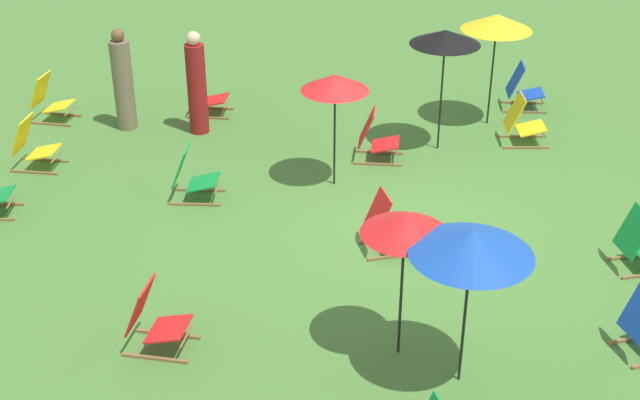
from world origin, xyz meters
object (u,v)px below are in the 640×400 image
Objects in this scene: deckchair_8 at (522,89)px; deckchair_14 at (192,176)px; deckchair_11 at (33,146)px; umbrella_1 at (335,83)px; umbrella_3 at (405,225)px; deckchair_2 at (50,100)px; person_0 at (197,85)px; umbrella_4 at (497,22)px; deckchair_5 at (388,225)px; deckchair_3 at (376,138)px; deckchair_1 at (206,94)px; deckchair_12 at (522,123)px; deckchair_6 at (154,320)px; umbrella_2 at (445,38)px; person_1 at (123,83)px; umbrella_0 at (472,243)px.

deckchair_14 is at bearing 125.65° from deckchair_8.
umbrella_1 is at bearing -88.99° from deckchair_11.
umbrella_3 is at bearing 162.26° from deckchair_8.
deckchair_2 is 1.02× the size of deckchair_11.
umbrella_1 is at bearing 26.18° from person_0.
deckchair_8 is at bearing -51.69° from umbrella_4.
umbrella_3 reaches higher than deckchair_5.
deckchair_2 is 1.03× the size of deckchair_3.
deckchair_3 is at bearing -4.48° from umbrella_3.
deckchair_11 is at bearing 44.93° from umbrella_3.
deckchair_1 is 1.00× the size of deckchair_14.
umbrella_1 reaches higher than deckchair_12.
umbrella_3 is at bearing 2.59° from person_0.
umbrella_2 reaches higher than deckchair_6.
umbrella_4 is at bearing -69.04° from deckchair_11.
deckchair_12 is at bearing -96.93° from deckchair_1.
deckchair_14 is at bearing 121.60° from deckchair_3.
deckchair_2 is (-0.07, 2.69, 0.00)m from deckchair_1.
person_1 is at bearing 32.96° from deckchair_5.
umbrella_3 is 7.42m from person_1.
deckchair_2 is 0.49× the size of umbrella_3.
deckchair_1 is at bearing 18.91° from umbrella_3.
deckchair_6 is 3.60m from umbrella_0.
deckchair_3 is 3.02m from deckchair_14.
umbrella_3 is (-4.96, -4.95, 1.27)m from deckchair_11.
umbrella_2 is at bearing -32.16° from deckchair_5.
deckchair_14 is (-3.14, 0.08, 0.00)m from deckchair_1.
deckchair_2 is 6.95m from deckchair_6.
deckchair_2 is at bearing 34.85° from deckchair_6.
deckchair_14 is 0.48× the size of person_1.
umbrella_0 is at bearing 5.29° from person_0.
deckchair_1 is 8.06m from umbrella_0.
umbrella_0 is (-0.79, -3.25, 1.33)m from deckchair_6.
umbrella_4 is (1.27, -2.13, 1.43)m from deckchair_3.
deckchair_12 is 1.00× the size of deckchair_14.
person_1 is at bearing 84.59° from deckchair_12.
deckchair_6 is at bearing -141.87° from deckchair_11.
deckchair_3 is 3.15m from person_0.
deckchair_2 is 1.00× the size of deckchair_6.
deckchair_2 is at bearing 36.52° from umbrella_3.
deckchair_1 and deckchair_12 have the same top height.
umbrella_0 is at bearing -122.52° from deckchair_11.
person_0 is (1.29, 2.83, 0.46)m from deckchair_3.
deckchair_8 is at bearing -49.64° from umbrella_2.
umbrella_3 is at bearing -175.20° from person_1.
deckchair_2 is at bearing 101.85° from deckchair_1.
umbrella_4 is (-0.71, -7.56, 1.43)m from deckchair_2.
deckchair_6 is 1.03× the size of deckchair_14.
umbrella_2 is at bearing -62.62° from deckchair_14.
deckchair_12 is 6.11m from umbrella_3.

